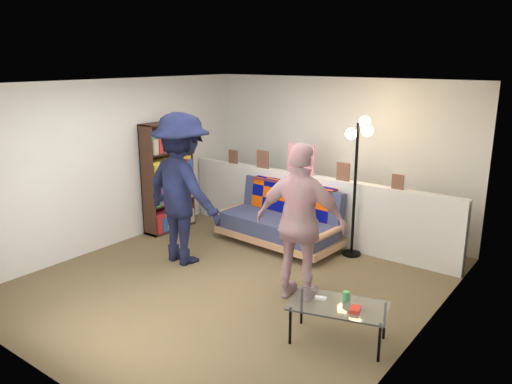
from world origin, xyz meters
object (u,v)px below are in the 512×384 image
Objects in this scene: futon_sofa at (282,220)px; bookshelf at (168,180)px; person_right at (301,223)px; person_left at (182,189)px; coffee_table at (339,307)px; floor_lamp at (358,159)px.

futon_sofa is 1.10× the size of bookshelf.
person_right is at bearing -15.07° from bookshelf.
person_right is (1.84, 0.00, -0.10)m from person_left.
coffee_table is at bearing 173.74° from person_left.
floor_lamp is at bearing -132.17° from person_left.
futon_sofa is 0.98× the size of floor_lamp.
futon_sofa is 2.67m from coffee_table.
person_left is 1.11× the size of person_right.
coffee_table is at bearing -44.15° from futon_sofa.
floor_lamp is (-0.88, 2.14, 1.00)m from coffee_table.
futon_sofa is 1.05× the size of person_right.
person_right is at bearing -174.34° from person_left.
bookshelf is 3.02m from floor_lamp.
futon_sofa is 1.95m from bookshelf.
bookshelf is 0.86× the size of person_left.
floor_lamp is at bearing 15.38° from bookshelf.
futon_sofa is 1.46m from floor_lamp.
bookshelf is 4.01m from coffee_table.
floor_lamp reaches higher than person_right.
coffee_table is 0.52× the size of person_left.
floor_lamp is 2.39m from person_left.
futon_sofa is at bearing -164.84° from floor_lamp.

